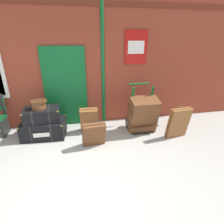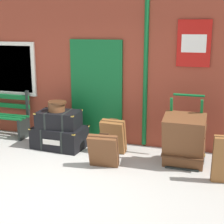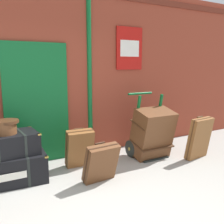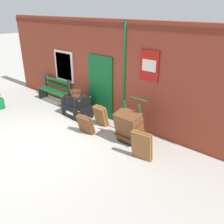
{
  "view_description": "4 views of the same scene",
  "coord_description": "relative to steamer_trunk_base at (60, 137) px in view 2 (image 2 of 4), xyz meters",
  "views": [
    {
      "loc": [
        0.22,
        -2.24,
        2.24
      ],
      "look_at": [
        0.99,
        1.83,
        0.52
      ],
      "focal_mm": 28.06,
      "sensor_mm": 36.0,
      "label": 1
    },
    {
      "loc": [
        2.3,
        -3.98,
        2.35
      ],
      "look_at": [
        0.47,
        1.58,
        0.88
      ],
      "focal_mm": 54.84,
      "sensor_mm": 36.0,
      "label": 2
    },
    {
      "loc": [
        -1.12,
        -2.03,
        1.7
      ],
      "look_at": [
        1.04,
        1.88,
        0.9
      ],
      "focal_mm": 40.88,
      "sensor_mm": 36.0,
      "label": 3
    },
    {
      "loc": [
        5.34,
        -3.12,
        3.52
      ],
      "look_at": [
        1.08,
        1.64,
        0.73
      ],
      "focal_mm": 38.76,
      "sensor_mm": 36.0,
      "label": 4
    }
  ],
  "objects": [
    {
      "name": "porters_trolley",
      "position": [
        2.45,
        -0.05,
        0.06
      ],
      "size": [
        0.71,
        0.6,
        1.2
      ],
      "color": "black",
      "rests_on": "ground"
    },
    {
      "name": "suitcase_oxblood",
      "position": [
        1.17,
        -0.68,
        0.09
      ],
      "size": [
        0.53,
        0.37,
        0.61
      ],
      "color": "brown",
      "rests_on": "ground"
    },
    {
      "name": "steamer_trunk_base",
      "position": [
        0.0,
        0.0,
        0.0
      ],
      "size": [
        1.05,
        0.72,
        0.43
      ],
      "color": "black",
      "rests_on": "ground"
    },
    {
      "name": "round_hatbox",
      "position": [
        -0.03,
        -0.01,
        0.64
      ],
      "size": [
        0.36,
        0.34,
        0.2
      ],
      "color": "brown",
      "rests_on": "steamer_trunk_middle"
    },
    {
      "name": "suitcase_charcoal",
      "position": [
        1.11,
        0.03,
        0.12
      ],
      "size": [
        0.47,
        0.34,
        0.67
      ],
      "color": "brown",
      "rests_on": "ground"
    },
    {
      "name": "steamer_trunk_middle",
      "position": [
        -0.0,
        -0.0,
        0.37
      ],
      "size": [
        0.85,
        0.61,
        0.33
      ],
      "color": "black",
      "rests_on": "steamer_trunk_base"
    },
    {
      "name": "brick_facade",
      "position": [
        0.7,
        0.76,
        1.39
      ],
      "size": [
        10.4,
        0.35,
        3.2
      ],
      "color": "brown",
      "rests_on": "ground"
    },
    {
      "name": "large_brown_trunk",
      "position": [
        2.45,
        -0.23,
        0.27
      ],
      "size": [
        0.7,
        0.63,
        0.96
      ],
      "color": "brown",
      "rests_on": "ground"
    },
    {
      "name": "ground_plane",
      "position": [
        0.71,
        -1.83,
        -0.21
      ],
      "size": [
        60.0,
        60.0,
        0.0
      ],
      "primitive_type": "plane",
      "color": "#A3A099"
    }
  ]
}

